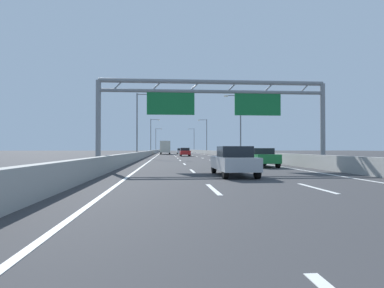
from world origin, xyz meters
TOP-DOWN VIEW (x-y plane):
  - ground_plane at (0.00, 100.00)m, footprint 260.00×260.00m
  - lane_dash_left_1 at (-1.80, 12.50)m, footprint 0.16×3.00m
  - lane_dash_left_2 at (-1.80, 21.50)m, footprint 0.16×3.00m
  - lane_dash_left_3 at (-1.80, 30.50)m, footprint 0.16×3.00m
  - lane_dash_left_4 at (-1.80, 39.50)m, footprint 0.16×3.00m
  - lane_dash_left_5 at (-1.80, 48.50)m, footprint 0.16×3.00m
  - lane_dash_left_6 at (-1.80, 57.50)m, footprint 0.16×3.00m
  - lane_dash_left_7 at (-1.80, 66.50)m, footprint 0.16×3.00m
  - lane_dash_left_8 at (-1.80, 75.50)m, footprint 0.16×3.00m
  - lane_dash_left_9 at (-1.80, 84.50)m, footprint 0.16×3.00m
  - lane_dash_left_10 at (-1.80, 93.50)m, footprint 0.16×3.00m
  - lane_dash_left_11 at (-1.80, 102.50)m, footprint 0.16×3.00m
  - lane_dash_left_12 at (-1.80, 111.50)m, footprint 0.16×3.00m
  - lane_dash_left_13 at (-1.80, 120.50)m, footprint 0.16×3.00m
  - lane_dash_left_14 at (-1.80, 129.50)m, footprint 0.16×3.00m
  - lane_dash_left_15 at (-1.80, 138.50)m, footprint 0.16×3.00m
  - lane_dash_left_16 at (-1.80, 147.50)m, footprint 0.16×3.00m
  - lane_dash_left_17 at (-1.80, 156.50)m, footprint 0.16×3.00m
  - lane_dash_right_1 at (1.80, 12.50)m, footprint 0.16×3.00m
  - lane_dash_right_2 at (1.80, 21.50)m, footprint 0.16×3.00m
  - lane_dash_right_3 at (1.80, 30.50)m, footprint 0.16×3.00m
  - lane_dash_right_4 at (1.80, 39.50)m, footprint 0.16×3.00m
  - lane_dash_right_5 at (1.80, 48.50)m, footprint 0.16×3.00m
  - lane_dash_right_6 at (1.80, 57.50)m, footprint 0.16×3.00m
  - lane_dash_right_7 at (1.80, 66.50)m, footprint 0.16×3.00m
  - lane_dash_right_8 at (1.80, 75.50)m, footprint 0.16×3.00m
  - lane_dash_right_9 at (1.80, 84.50)m, footprint 0.16×3.00m
  - lane_dash_right_10 at (1.80, 93.50)m, footprint 0.16×3.00m
  - lane_dash_right_11 at (1.80, 102.50)m, footprint 0.16×3.00m
  - lane_dash_right_12 at (1.80, 111.50)m, footprint 0.16×3.00m
  - lane_dash_right_13 at (1.80, 120.50)m, footprint 0.16×3.00m
  - lane_dash_right_14 at (1.80, 129.50)m, footprint 0.16×3.00m
  - lane_dash_right_15 at (1.80, 138.50)m, footprint 0.16×3.00m
  - lane_dash_right_16 at (1.80, 147.50)m, footprint 0.16×3.00m
  - lane_dash_right_17 at (1.80, 156.50)m, footprint 0.16×3.00m
  - edge_line_left at (-5.25, 88.00)m, footprint 0.16×176.00m
  - edge_line_right at (5.25, 88.00)m, footprint 0.16×176.00m
  - barrier_left at (-6.90, 110.00)m, footprint 0.45×220.00m
  - barrier_right at (6.90, 110.00)m, footprint 0.45×220.00m
  - sign_gantry at (0.02, 24.95)m, footprint 16.69×0.36m
  - streetlamp_left_mid at (-7.47, 49.95)m, footprint 2.58×0.28m
  - streetlamp_right_mid at (7.47, 49.95)m, footprint 2.58×0.28m
  - streetlamp_left_far at (-7.47, 91.70)m, footprint 2.58×0.28m
  - streetlamp_right_far at (7.47, 91.70)m, footprint 2.58×0.28m
  - streetlamp_left_distant at (-7.47, 133.45)m, footprint 2.58×0.28m
  - streetlamp_right_distant at (7.47, 133.45)m, footprint 2.58×0.28m
  - red_car at (-0.07, 60.56)m, footprint 1.78×4.54m
  - white_car at (0.19, 86.76)m, footprint 1.73×4.33m
  - silver_car at (0.01, 17.92)m, footprint 1.71×4.66m
  - green_car at (3.77, 25.90)m, footprint 1.73×4.33m
  - box_truck at (-3.71, 80.87)m, footprint 2.38×8.75m

SIDE VIEW (x-z plane):
  - ground_plane at x=0.00m, z-range 0.00..0.00m
  - lane_dash_left_1 at x=-1.80m, z-range 0.00..0.01m
  - lane_dash_left_2 at x=-1.80m, z-range 0.00..0.01m
  - lane_dash_left_3 at x=-1.80m, z-range 0.00..0.01m
  - lane_dash_left_4 at x=-1.80m, z-range 0.00..0.01m
  - lane_dash_left_5 at x=-1.80m, z-range 0.00..0.01m
  - lane_dash_left_6 at x=-1.80m, z-range 0.00..0.01m
  - lane_dash_left_7 at x=-1.80m, z-range 0.00..0.01m
  - lane_dash_left_8 at x=-1.80m, z-range 0.00..0.01m
  - lane_dash_left_9 at x=-1.80m, z-range 0.00..0.01m
  - lane_dash_left_10 at x=-1.80m, z-range 0.00..0.01m
  - lane_dash_left_11 at x=-1.80m, z-range 0.00..0.01m
  - lane_dash_left_12 at x=-1.80m, z-range 0.00..0.01m
  - lane_dash_left_13 at x=-1.80m, z-range 0.00..0.01m
  - lane_dash_left_14 at x=-1.80m, z-range 0.00..0.01m
  - lane_dash_left_15 at x=-1.80m, z-range 0.00..0.01m
  - lane_dash_left_16 at x=-1.80m, z-range 0.00..0.01m
  - lane_dash_left_17 at x=-1.80m, z-range 0.00..0.01m
  - lane_dash_right_1 at x=1.80m, z-range 0.00..0.01m
  - lane_dash_right_2 at x=1.80m, z-range 0.00..0.01m
  - lane_dash_right_3 at x=1.80m, z-range 0.00..0.01m
  - lane_dash_right_4 at x=1.80m, z-range 0.00..0.01m
  - lane_dash_right_5 at x=1.80m, z-range 0.00..0.01m
  - lane_dash_right_6 at x=1.80m, z-range 0.00..0.01m
  - lane_dash_right_7 at x=1.80m, z-range 0.00..0.01m
  - lane_dash_right_8 at x=1.80m, z-range 0.00..0.01m
  - lane_dash_right_9 at x=1.80m, z-range 0.00..0.01m
  - lane_dash_right_10 at x=1.80m, z-range 0.00..0.01m
  - lane_dash_right_11 at x=1.80m, z-range 0.00..0.01m
  - lane_dash_right_12 at x=1.80m, z-range 0.00..0.01m
  - lane_dash_right_13 at x=1.80m, z-range 0.00..0.01m
  - lane_dash_right_14 at x=1.80m, z-range 0.00..0.01m
  - lane_dash_right_15 at x=1.80m, z-range 0.00..0.01m
  - lane_dash_right_16 at x=1.80m, z-range 0.00..0.01m
  - lane_dash_right_17 at x=1.80m, z-range 0.00..0.01m
  - edge_line_left at x=-5.25m, z-range 0.00..0.01m
  - edge_line_right at x=5.25m, z-range 0.00..0.01m
  - barrier_left at x=-6.90m, z-range 0.00..0.95m
  - barrier_right at x=6.90m, z-range 0.00..0.95m
  - green_car at x=3.77m, z-range 0.02..1.43m
  - white_car at x=0.19m, z-range 0.01..1.47m
  - silver_car at x=0.01m, z-range 0.00..1.50m
  - red_car at x=-0.07m, z-range 0.02..1.54m
  - box_truck at x=-3.71m, z-range 0.13..3.29m
  - sign_gantry at x=0.02m, z-range 1.65..8.01m
  - streetlamp_left_mid at x=-7.47m, z-range 0.65..10.15m
  - streetlamp_right_mid at x=7.47m, z-range 0.65..10.15m
  - streetlamp_left_far at x=-7.47m, z-range 0.65..10.15m
  - streetlamp_right_far at x=7.47m, z-range 0.65..10.15m
  - streetlamp_left_distant at x=-7.47m, z-range 0.65..10.15m
  - streetlamp_right_distant at x=7.47m, z-range 0.65..10.15m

